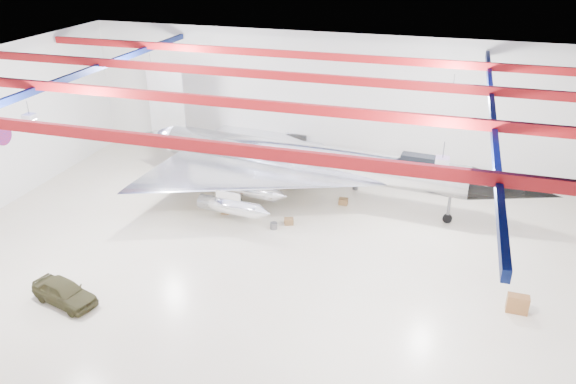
% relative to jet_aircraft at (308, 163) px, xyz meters
% --- Properties ---
extents(floor, '(40.00, 40.00, 0.00)m').
position_rel_jet_aircraft_xyz_m(floor, '(-0.61, -8.37, -2.81)').
color(floor, beige).
rests_on(floor, ground).
extents(wall_back, '(40.00, 0.00, 40.00)m').
position_rel_jet_aircraft_xyz_m(wall_back, '(-0.61, 6.63, 2.69)').
color(wall_back, silver).
rests_on(wall_back, floor).
extents(ceiling, '(40.00, 40.00, 0.00)m').
position_rel_jet_aircraft_xyz_m(ceiling, '(-0.61, -8.37, 8.19)').
color(ceiling, '#0A0F38').
rests_on(ceiling, wall_back).
extents(ceiling_structure, '(39.50, 29.50, 1.08)m').
position_rel_jet_aircraft_xyz_m(ceiling_structure, '(-0.61, -8.37, 7.52)').
color(ceiling_structure, maroon).
rests_on(ceiling_structure, ceiling).
extents(wall_roundel, '(0.10, 1.50, 1.50)m').
position_rel_jet_aircraft_xyz_m(wall_roundel, '(-20.55, -6.37, 2.19)').
color(wall_roundel, '#B21414').
rests_on(wall_roundel, wall_left).
extents(jet_aircraft, '(31.39, 19.45, 8.56)m').
position_rel_jet_aircraft_xyz_m(jet_aircraft, '(0.00, 0.00, 0.00)').
color(jet_aircraft, silver).
rests_on(jet_aircraft, floor).
extents(jeep, '(4.18, 2.50, 1.33)m').
position_rel_jet_aircraft_xyz_m(jeep, '(-9.05, -16.17, -2.14)').
color(jeep, '#35321A').
rests_on(jeep, floor).
extents(desk, '(1.10, 0.57, 1.00)m').
position_rel_jet_aircraft_xyz_m(desk, '(14.01, -9.99, -2.30)').
color(desk, brown).
rests_on(desk, floor).
extents(crate_ply, '(0.62, 0.52, 0.40)m').
position_rel_jet_aircraft_xyz_m(crate_ply, '(-4.89, -4.05, -2.61)').
color(crate_ply, olive).
rests_on(crate_ply, floor).
extents(engine_drum, '(0.63, 0.63, 0.43)m').
position_rel_jet_aircraft_xyz_m(engine_drum, '(-0.95, -5.16, -2.59)').
color(engine_drum, '#59595B').
rests_on(engine_drum, floor).
extents(parts_bin, '(0.67, 0.55, 0.45)m').
position_rel_jet_aircraft_xyz_m(parts_bin, '(2.74, -0.23, -2.58)').
color(parts_bin, olive).
rests_on(parts_bin, floor).
extents(crate_small, '(0.37, 0.32, 0.23)m').
position_rel_jet_aircraft_xyz_m(crate_small, '(-8.08, -1.15, -2.69)').
color(crate_small, '#59595B').
rests_on(crate_small, floor).
extents(oil_barrel, '(0.75, 0.68, 0.44)m').
position_rel_jet_aircraft_xyz_m(oil_barrel, '(-0.16, -4.28, -2.59)').
color(oil_barrel, olive).
rests_on(oil_barrel, floor).
extents(spares_box, '(0.55, 0.55, 0.39)m').
position_rel_jet_aircraft_xyz_m(spares_box, '(3.10, 2.58, -2.61)').
color(spares_box, '#59595B').
rests_on(spares_box, floor).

